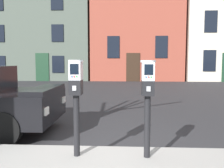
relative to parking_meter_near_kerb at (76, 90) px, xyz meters
name	(u,v)px	position (x,y,z in m)	size (l,w,h in m)	color
ground_plane	(89,159)	(0.15, 0.23, -1.11)	(160.00, 160.00, 0.00)	#28282B
parking_meter_near_kerb	(76,90)	(0.00, 0.00, 0.00)	(0.22, 0.25, 1.41)	black
parking_meter_twin_adjacent	(148,91)	(1.03, 0.00, 0.00)	(0.22, 0.25, 1.41)	black
townhouse_grey_stucco	(42,25)	(-6.60, 18.49, 3.50)	(8.98, 6.86, 9.21)	#4C564C
townhouse_green_painted	(219,11)	(8.27, 17.94, 4.47)	(6.04, 5.75, 11.16)	beige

